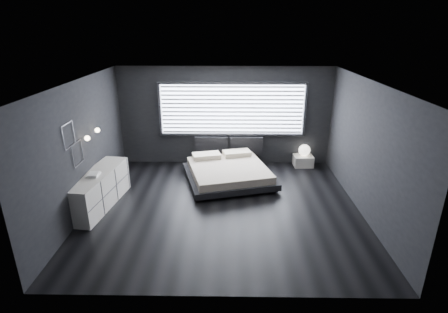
{
  "coord_description": "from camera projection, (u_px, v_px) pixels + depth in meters",
  "views": [
    {
      "loc": [
        0.13,
        -6.93,
        3.85
      ],
      "look_at": [
        0.0,
        0.85,
        0.9
      ],
      "focal_mm": 28.0,
      "sensor_mm": 36.0,
      "label": 1
    }
  ],
  "objects": [
    {
      "name": "nightstand",
      "position": [
        303.0,
        161.0,
        10.09
      ],
      "size": [
        0.56,
        0.47,
        0.31
      ],
      "primitive_type": "cube",
      "rotation": [
        0.0,
        0.0,
        0.04
      ],
      "color": "silver",
      "rests_on": "ground"
    },
    {
      "name": "headboard",
      "position": [
        229.0,
        145.0,
        10.11
      ],
      "size": [
        1.96,
        0.16,
        0.52
      ],
      "color": "black",
      "rests_on": "ground"
    },
    {
      "name": "wall_art_lower",
      "position": [
        78.0,
        154.0,
        7.12
      ],
      "size": [
        0.01,
        0.48,
        0.48
      ],
      "color": "#47474C",
      "rests_on": "ground"
    },
    {
      "name": "orb_lamp",
      "position": [
        304.0,
        150.0,
        10.0
      ],
      "size": [
        0.33,
        0.33,
        0.33
      ],
      "primitive_type": "sphere",
      "color": "white",
      "rests_on": "nightstand"
    },
    {
      "name": "sconce_near",
      "position": [
        87.0,
        138.0,
        7.37
      ],
      "size": [
        0.18,
        0.11,
        0.11
      ],
      "color": "silver",
      "rests_on": "ground"
    },
    {
      "name": "wall_art_upper",
      "position": [
        69.0,
        135.0,
        6.72
      ],
      "size": [
        0.01,
        0.48,
        0.48
      ],
      "color": "#47474C",
      "rests_on": "ground"
    },
    {
      "name": "window",
      "position": [
        232.0,
        110.0,
        9.79
      ],
      "size": [
        4.14,
        0.09,
        1.52
      ],
      "color": "white",
      "rests_on": "ground"
    },
    {
      "name": "sconce_far",
      "position": [
        97.0,
        130.0,
        7.93
      ],
      "size": [
        0.18,
        0.11,
        0.11
      ],
      "color": "silver",
      "rests_on": "ground"
    },
    {
      "name": "book_stack",
      "position": [
        93.0,
        174.0,
        7.49
      ],
      "size": [
        0.24,
        0.32,
        0.06
      ],
      "color": "silver",
      "rests_on": "dresser"
    },
    {
      "name": "dresser",
      "position": [
        99.0,
        189.0,
        7.79
      ],
      "size": [
        0.83,
        2.07,
        0.81
      ],
      "color": "silver",
      "rests_on": "ground"
    },
    {
      "name": "room",
      "position": [
        223.0,
        149.0,
        7.35
      ],
      "size": [
        6.04,
        6.0,
        2.8
      ],
      "color": "black",
      "rests_on": "ground"
    },
    {
      "name": "bed",
      "position": [
        228.0,
        172.0,
        9.08
      ],
      "size": [
        2.56,
        2.49,
        0.55
      ],
      "color": "black",
      "rests_on": "ground"
    }
  ]
}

